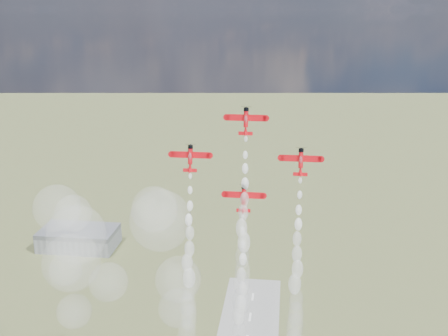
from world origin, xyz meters
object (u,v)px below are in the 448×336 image
plane_slot (244,198)px  plane_left (190,158)px  hangar (79,238)px  plane_right (301,161)px  plane_lead (246,120)px

plane_slot → plane_left: bearing=171.9°
hangar → plane_right: size_ratio=4.44×
plane_left → plane_right: (31.64, 0.00, 0.00)m
plane_right → plane_slot: size_ratio=1.00×
hangar → plane_left: bearing=-56.7°
hangar → plane_left: (107.99, -164.11, 105.45)m
hangar → plane_lead: bearing=-52.6°
plane_lead → plane_left: plane_lead is taller
plane_left → plane_right: 31.64m
plane_left → plane_slot: (15.82, -2.24, -10.84)m
plane_left → plane_right: same height
hangar → plane_right: 239.90m
plane_left → plane_slot: plane_left is taller
hangar → plane_slot: 227.93m
plane_right → plane_left: bearing=180.0°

